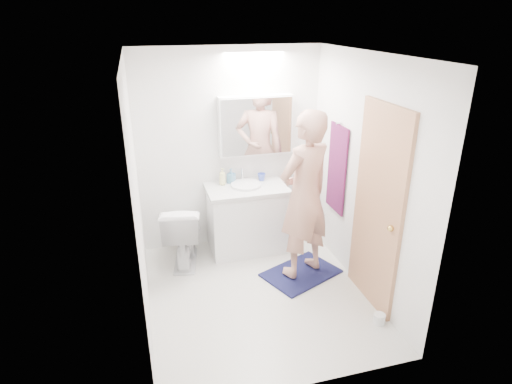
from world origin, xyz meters
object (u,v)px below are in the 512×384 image
object	(u,v)px
soap_bottle_b	(231,176)
medicine_cabinet	(256,125)
person	(305,196)
soap_bottle_a	(222,177)
toothbrush_cup	(262,177)
vanity_cabinet	(247,220)
toilet	(183,233)
toilet_paper_roll	(379,319)

from	to	relation	value
soap_bottle_b	medicine_cabinet	bearing A→B (deg)	5.47
medicine_cabinet	person	xyz separation A→B (m)	(0.27, -0.95, -0.54)
person	soap_bottle_b	distance (m)	1.09
soap_bottle_a	soap_bottle_b	bearing A→B (deg)	14.86
soap_bottle_a	toothbrush_cup	size ratio (longest dim) A/B	2.12
soap_bottle_a	toothbrush_cup	xyz separation A→B (m)	(0.49, 0.01, -0.06)
vanity_cabinet	soap_bottle_a	distance (m)	0.61
vanity_cabinet	person	xyz separation A→B (m)	(0.44, -0.74, 0.57)
person	soap_bottle_a	distance (m)	1.13
vanity_cabinet	medicine_cabinet	size ratio (longest dim) A/B	1.02
toilet	toothbrush_cup	bearing A→B (deg)	-154.27
vanity_cabinet	toothbrush_cup	world-z (taller)	toothbrush_cup
soap_bottle_a	toothbrush_cup	distance (m)	0.49
soap_bottle_a	soap_bottle_b	size ratio (longest dim) A/B	1.15
person	toilet_paper_roll	xyz separation A→B (m)	(0.41, -0.98, -0.91)
person	toothbrush_cup	xyz separation A→B (m)	(-0.21, 0.90, -0.09)
person	toothbrush_cup	world-z (taller)	person
toilet_paper_roll	soap_bottle_a	bearing A→B (deg)	120.74
vanity_cabinet	toilet	distance (m)	0.80
toilet	soap_bottle_a	xyz separation A→B (m)	(0.53, 0.27, 0.54)
soap_bottle_b	toilet_paper_roll	world-z (taller)	soap_bottle_b
toilet	person	bearing A→B (deg)	163.74
person	toilet_paper_roll	world-z (taller)	person
toothbrush_cup	person	bearing A→B (deg)	-77.03
toilet	soap_bottle_b	size ratio (longest dim) A/B	4.23
person	toilet_paper_roll	bearing A→B (deg)	89.48
vanity_cabinet	toilet_paper_roll	world-z (taller)	vanity_cabinet
person	toothbrush_cup	bearing A→B (deg)	-100.43
toilet	person	size ratio (longest dim) A/B	0.42
medicine_cabinet	toilet_paper_roll	xyz separation A→B (m)	(0.68, -1.92, -1.45)
soap_bottle_a	toothbrush_cup	world-z (taller)	soap_bottle_a
vanity_cabinet	soap_bottle_b	world-z (taller)	soap_bottle_b
vanity_cabinet	person	world-z (taller)	person
vanity_cabinet	medicine_cabinet	world-z (taller)	medicine_cabinet
toilet	soap_bottle_b	xyz separation A→B (m)	(0.64, 0.30, 0.53)
toothbrush_cup	soap_bottle_a	bearing A→B (deg)	-178.83
toilet	person	world-z (taller)	person
person	soap_bottle_b	size ratio (longest dim) A/B	10.09
vanity_cabinet	toilet_paper_roll	size ratio (longest dim) A/B	8.18
soap_bottle_b	toothbrush_cup	distance (m)	0.38
toilet_paper_roll	person	bearing A→B (deg)	112.88
person	soap_bottle_a	world-z (taller)	person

